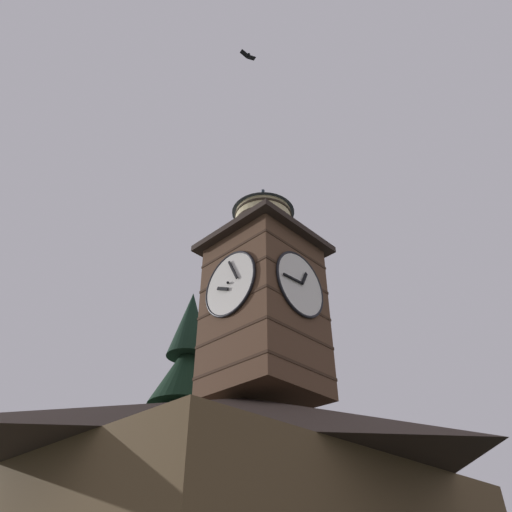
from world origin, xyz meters
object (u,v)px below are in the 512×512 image
Objects in this scene: clock_tower at (264,293)px; pine_tree_behind at (178,470)px; moon at (69,454)px; flying_bird_high at (248,56)px.

clock_tower is 8.78m from pine_tree_behind.
flying_bird_high is at bearing 69.84° from moon.
pine_tree_behind is 19.34× the size of flying_bird_high.
pine_tree_behind reaches higher than moon.
pine_tree_behind is at bearing -105.58° from clock_tower.
clock_tower reaches higher than moon.
clock_tower is 4.06× the size of moon.
moon is (-12.56, -40.02, 1.88)m from clock_tower.
flying_bird_high reaches higher than pine_tree_behind.
flying_bird_high is (4.73, 8.71, 15.25)m from pine_tree_behind.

